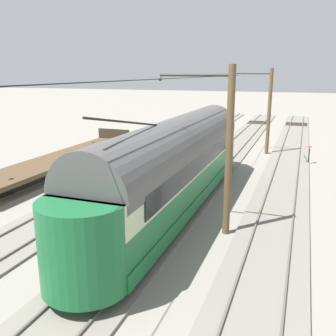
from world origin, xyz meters
TOP-DOWN VIEW (x-y plane):
  - ground_plane at (0.00, 0.00)m, footprint 220.00×220.00m
  - track_streetcar_siding at (-6.91, -0.31)m, footprint 2.80×80.00m
  - track_adjacent_siding at (-2.30, -0.31)m, footprint 2.80×80.00m
  - track_third_siding at (2.30, -0.31)m, footprint 2.80×80.00m
  - track_outer_siding at (6.91, -0.31)m, footprint 2.80×80.00m
  - vintage_streetcar at (-2.30, 1.67)m, footprint 2.65×18.01m
  - flatcar_adjacent at (6.91, -2.37)m, footprint 2.80×14.90m
  - catenary_pole_foreground at (-5.02, -12.49)m, footprint 3.03×0.28m
  - catenary_pole_mid_near at (-5.02, 3.61)m, footprint 3.03×0.28m
  - overhead_wire_run at (-2.37, 2.85)m, footprint 2.83×36.21m
  - switch_stand at (-8.24, -10.05)m, footprint 0.50×0.30m
  - track_end_bumper at (2.30, -8.56)m, footprint 1.80×0.60m

SIDE VIEW (x-z plane):
  - ground_plane at x=0.00m, z-range 0.00..0.00m
  - track_streetcar_siding at x=-6.91m, z-range -0.04..0.14m
  - track_adjacent_siding at x=-2.30m, z-range -0.04..0.14m
  - track_third_siding at x=2.30m, z-range -0.04..0.14m
  - track_outer_siding at x=6.91m, z-range -0.04..0.14m
  - track_end_bumper at x=2.30m, z-range 0.00..0.80m
  - switch_stand at x=-8.24m, z-range 0.08..1.32m
  - flatcar_adjacent at x=6.91m, z-range 0.06..1.66m
  - vintage_streetcar at x=-2.30m, z-range -0.24..4.77m
  - catenary_pole_foreground at x=-5.02m, z-range 0.17..6.77m
  - catenary_pole_mid_near at x=-5.02m, z-range 0.17..6.77m
  - overhead_wire_run at x=-2.37m, z-range 5.97..6.15m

